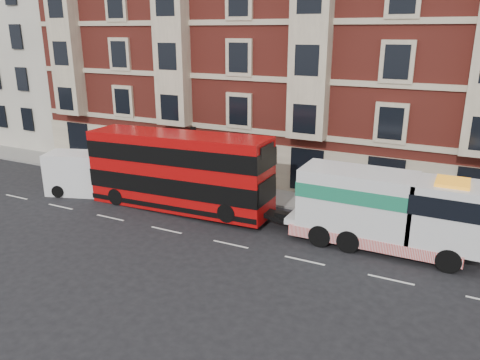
# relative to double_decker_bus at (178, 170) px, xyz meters

# --- Properties ---
(ground) EXTENTS (120.00, 120.00, 0.00)m
(ground) POSITION_rel_double_decker_bus_xyz_m (5.16, -3.07, -2.50)
(ground) COLOR black
(ground) RESTS_ON ground
(sidewalk) EXTENTS (90.00, 3.00, 0.15)m
(sidewalk) POSITION_rel_double_decker_bus_xyz_m (5.16, 4.43, -2.42)
(sidewalk) COLOR slate
(sidewalk) RESTS_ON ground
(victorian_terrace) EXTENTS (45.00, 12.00, 20.40)m
(victorian_terrace) POSITION_rel_double_decker_bus_xyz_m (5.66, 11.93, 7.57)
(victorian_terrace) COLOR maroon
(victorian_terrace) RESTS_ON ground
(cream_block) EXTENTS (16.00, 10.00, 16.80)m
(cream_block) POSITION_rel_double_decker_bus_xyz_m (-24.84, 10.93, 5.84)
(cream_block) COLOR beige
(cream_block) RESTS_ON ground
(lamp_post_west) EXTENTS (0.35, 0.15, 4.35)m
(lamp_post_west) POSITION_rel_double_decker_bus_xyz_m (-0.84, 3.13, 0.18)
(lamp_post_west) COLOR black
(lamp_post_west) RESTS_ON sidewalk
(double_decker_bus) EXTENTS (11.65, 2.68, 4.72)m
(double_decker_bus) POSITION_rel_double_decker_bus_xyz_m (0.00, 0.00, 0.00)
(double_decker_bus) COLOR #B2090A
(double_decker_bus) RESTS_ON ground
(tow_truck) EXTENTS (9.33, 2.76, 3.89)m
(tow_truck) POSITION_rel_double_decker_bus_xyz_m (12.06, 0.00, -0.44)
(tow_truck) COLOR silver
(tow_truck) RESTS_ON ground
(box_van) EXTENTS (5.76, 3.77, 2.78)m
(box_van) POSITION_rel_double_decker_bus_xyz_m (-7.01, -0.31, -1.13)
(box_van) COLOR white
(box_van) RESTS_ON ground
(pedestrian) EXTENTS (0.72, 0.53, 1.80)m
(pedestrian) POSITION_rel_double_decker_bus_xyz_m (-5.17, 4.11, -1.45)
(pedestrian) COLOR black
(pedestrian) RESTS_ON sidewalk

